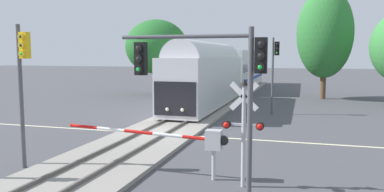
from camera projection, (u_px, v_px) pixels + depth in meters
ground_plane at (159, 134)px, 21.38m from camera, size 220.00×220.00×0.00m
road_centre_stripe at (159, 134)px, 21.38m from camera, size 44.00×0.20×0.01m
railway_track at (159, 132)px, 21.37m from camera, size 4.40×80.00×0.32m
commuter_train at (228, 70)px, 40.13m from camera, size 3.04×37.40×5.16m
crossing_gate_near at (193, 139)px, 13.60m from camera, size 6.35×0.40×1.80m
crossing_signal_mast at (244, 122)px, 12.55m from camera, size 1.36×0.44×3.65m
traffic_signal_median at (22, 73)px, 14.54m from camera, size 0.53×0.38×5.58m
traffic_signal_near_right at (211, 73)px, 11.01m from camera, size 4.39×0.38×5.21m
traffic_signal_far_side at (275, 63)px, 27.92m from camera, size 0.53×0.38×5.68m
oak_far_right at (325, 33)px, 37.62m from camera, size 5.43×5.43×10.96m
oak_behind_train at (157, 47)px, 41.26m from camera, size 6.73×6.73×8.21m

